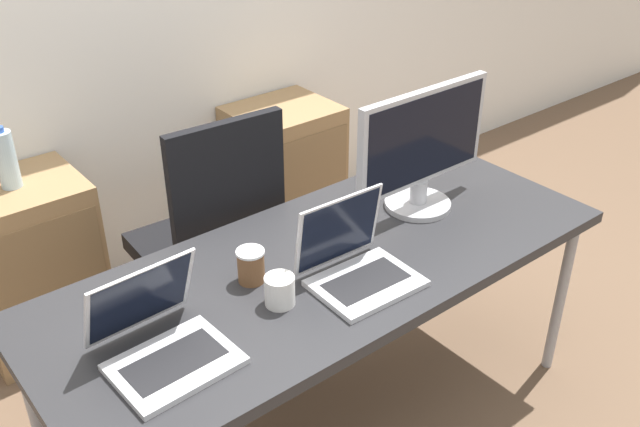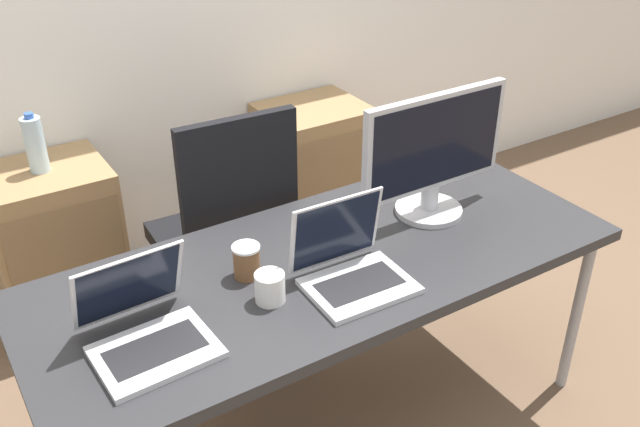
{
  "view_description": "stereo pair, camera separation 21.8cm",
  "coord_description": "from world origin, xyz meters",
  "px_view_note": "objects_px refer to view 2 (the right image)",
  "views": [
    {
      "loc": [
        -1.19,
        -1.43,
        1.96
      ],
      "look_at": [
        0.0,
        0.04,
        0.86
      ],
      "focal_mm": 40.0,
      "sensor_mm": 36.0,
      "label": 1
    },
    {
      "loc": [
        -1.01,
        -1.56,
        1.96
      ],
      "look_at": [
        0.0,
        0.04,
        0.86
      ],
      "focal_mm": 40.0,
      "sensor_mm": 36.0,
      "label": 2
    }
  ],
  "objects_px": {
    "cabinet_left": "(58,247)",
    "cabinet_right": "(314,174)",
    "laptop_left": "(146,329)",
    "monitor": "(433,155)",
    "office_chair": "(226,255)",
    "water_bottle": "(35,144)",
    "coffee_cup_white": "(270,287)",
    "coffee_cup_brown": "(247,261)",
    "laptop_right": "(352,267)"
  },
  "relations": [
    {
      "from": "cabinet_right",
      "to": "laptop_right",
      "type": "bearing_deg",
      "value": -117.22
    },
    {
      "from": "monitor",
      "to": "cabinet_left",
      "type": "bearing_deg",
      "value": 135.08
    },
    {
      "from": "cabinet_right",
      "to": "laptop_left",
      "type": "distance_m",
      "value": 1.79
    },
    {
      "from": "laptop_left",
      "to": "laptop_right",
      "type": "xyz_separation_m",
      "value": [
        0.62,
        -0.05,
        0.0
      ]
    },
    {
      "from": "water_bottle",
      "to": "coffee_cup_white",
      "type": "distance_m",
      "value": 1.27
    },
    {
      "from": "water_bottle",
      "to": "cabinet_right",
      "type": "bearing_deg",
      "value": -0.1
    },
    {
      "from": "cabinet_right",
      "to": "office_chair",
      "type": "bearing_deg",
      "value": -146.5
    },
    {
      "from": "office_chair",
      "to": "coffee_cup_brown",
      "type": "relative_size",
      "value": 9.83
    },
    {
      "from": "cabinet_right",
      "to": "coffee_cup_white",
      "type": "xyz_separation_m",
      "value": [
        -0.9,
        -1.21,
        0.4
      ]
    },
    {
      "from": "office_chair",
      "to": "coffee_cup_brown",
      "type": "height_order",
      "value": "office_chair"
    },
    {
      "from": "cabinet_left",
      "to": "cabinet_right",
      "type": "xyz_separation_m",
      "value": [
        1.25,
        0.0,
        0.0
      ]
    },
    {
      "from": "coffee_cup_brown",
      "to": "laptop_right",
      "type": "bearing_deg",
      "value": -37.43
    },
    {
      "from": "cabinet_left",
      "to": "laptop_left",
      "type": "bearing_deg",
      "value": -90.51
    },
    {
      "from": "cabinet_right",
      "to": "monitor",
      "type": "height_order",
      "value": "monitor"
    },
    {
      "from": "cabinet_right",
      "to": "laptop_right",
      "type": "height_order",
      "value": "laptop_right"
    },
    {
      "from": "coffee_cup_white",
      "to": "laptop_left",
      "type": "bearing_deg",
      "value": 178.87
    },
    {
      "from": "cabinet_left",
      "to": "cabinet_right",
      "type": "height_order",
      "value": "same"
    },
    {
      "from": "water_bottle",
      "to": "monitor",
      "type": "relative_size",
      "value": 0.42
    },
    {
      "from": "coffee_cup_white",
      "to": "coffee_cup_brown",
      "type": "xyz_separation_m",
      "value": [
        0.0,
        0.14,
        0.01
      ]
    },
    {
      "from": "laptop_right",
      "to": "coffee_cup_brown",
      "type": "relative_size",
      "value": 2.95
    },
    {
      "from": "monitor",
      "to": "coffee_cup_brown",
      "type": "bearing_deg",
      "value": -179.73
    },
    {
      "from": "water_bottle",
      "to": "laptop_right",
      "type": "xyz_separation_m",
      "value": [
        0.61,
        -1.26,
        -0.06
      ]
    },
    {
      "from": "coffee_cup_white",
      "to": "coffee_cup_brown",
      "type": "height_order",
      "value": "coffee_cup_brown"
    },
    {
      "from": "coffee_cup_white",
      "to": "office_chair",
      "type": "bearing_deg",
      "value": 75.29
    },
    {
      "from": "office_chair",
      "to": "water_bottle",
      "type": "xyz_separation_m",
      "value": [
        -0.55,
        0.47,
        0.44
      ]
    },
    {
      "from": "cabinet_left",
      "to": "laptop_right",
      "type": "bearing_deg",
      "value": -64.3
    },
    {
      "from": "office_chair",
      "to": "cabinet_right",
      "type": "relative_size",
      "value": 1.47
    },
    {
      "from": "office_chair",
      "to": "cabinet_right",
      "type": "xyz_separation_m",
      "value": [
        0.7,
        0.46,
        -0.03
      ]
    },
    {
      "from": "water_bottle",
      "to": "laptop_left",
      "type": "relative_size",
      "value": 0.73
    },
    {
      "from": "cabinet_left",
      "to": "monitor",
      "type": "relative_size",
      "value": 1.25
    },
    {
      "from": "cabinet_right",
      "to": "cabinet_left",
      "type": "bearing_deg",
      "value": 180.0
    },
    {
      "from": "cabinet_left",
      "to": "water_bottle",
      "type": "relative_size",
      "value": 2.96
    },
    {
      "from": "cabinet_left",
      "to": "cabinet_right",
      "type": "distance_m",
      "value": 1.25
    },
    {
      "from": "office_chair",
      "to": "cabinet_left",
      "type": "distance_m",
      "value": 0.72
    },
    {
      "from": "water_bottle",
      "to": "laptop_right",
      "type": "distance_m",
      "value": 1.4
    },
    {
      "from": "office_chair",
      "to": "monitor",
      "type": "bearing_deg",
      "value": -49.27
    },
    {
      "from": "monitor",
      "to": "laptop_right",
      "type": "bearing_deg",
      "value": -157.05
    },
    {
      "from": "laptop_right",
      "to": "coffee_cup_white",
      "type": "distance_m",
      "value": 0.26
    },
    {
      "from": "office_chair",
      "to": "cabinet_right",
      "type": "bearing_deg",
      "value": 33.5
    },
    {
      "from": "cabinet_right",
      "to": "laptop_left",
      "type": "relative_size",
      "value": 2.16
    },
    {
      "from": "office_chair",
      "to": "laptop_left",
      "type": "distance_m",
      "value": 1.0
    },
    {
      "from": "cabinet_left",
      "to": "water_bottle",
      "type": "bearing_deg",
      "value": 90.0
    },
    {
      "from": "laptop_right",
      "to": "monitor",
      "type": "xyz_separation_m",
      "value": [
        0.46,
        0.2,
        0.17
      ]
    },
    {
      "from": "office_chair",
      "to": "water_bottle",
      "type": "distance_m",
      "value": 0.85
    },
    {
      "from": "laptop_right",
      "to": "cabinet_left",
      "type": "bearing_deg",
      "value": 115.7
    },
    {
      "from": "cabinet_right",
      "to": "coffee_cup_white",
      "type": "relative_size",
      "value": 7.81
    },
    {
      "from": "cabinet_left",
      "to": "laptop_left",
      "type": "xyz_separation_m",
      "value": [
        -0.01,
        -1.2,
        0.41
      ]
    },
    {
      "from": "cabinet_right",
      "to": "monitor",
      "type": "bearing_deg",
      "value": -99.94
    },
    {
      "from": "monitor",
      "to": "coffee_cup_brown",
      "type": "distance_m",
      "value": 0.73
    },
    {
      "from": "cabinet_left",
      "to": "laptop_left",
      "type": "relative_size",
      "value": 2.16
    }
  ]
}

